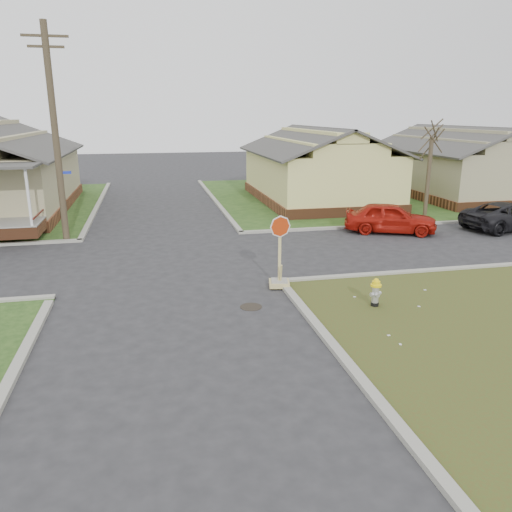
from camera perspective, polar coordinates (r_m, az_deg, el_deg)
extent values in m
plane|color=#262628|center=(14.83, -9.37, -5.74)|extent=(120.00, 120.00, 0.00)
cube|color=#224016|center=(39.33, 23.07, 6.82)|extent=(37.00, 19.00, 0.05)
cylinder|color=black|center=(14.61, -0.58, -5.83)|extent=(0.64, 0.64, 0.01)
cube|color=brown|center=(32.47, 6.93, 6.78)|extent=(7.20, 11.20, 0.60)
cube|color=#E6DE87|center=(32.26, 7.02, 9.59)|extent=(7.00, 11.00, 2.60)
cube|color=brown|center=(36.95, 21.87, 6.86)|extent=(7.20, 11.20, 0.60)
cube|color=tan|center=(36.76, 22.13, 9.32)|extent=(7.00, 11.00, 2.60)
cylinder|color=#3B3222|center=(23.00, -21.93, 12.54)|extent=(0.28, 0.28, 9.00)
cube|color=#3B3222|center=(23.18, -23.00, 22.17)|extent=(1.80, 0.10, 0.10)
cube|color=#3B3222|center=(23.13, -22.89, 21.19)|extent=(1.40, 0.10, 0.10)
cylinder|color=#3B3222|center=(28.23, 19.08, 8.45)|extent=(0.22, 0.22, 4.20)
cylinder|color=black|center=(14.97, 13.41, -5.35)|extent=(0.23, 0.23, 0.10)
cylinder|color=silver|center=(14.87, 13.48, -4.30)|extent=(0.20, 0.20, 0.48)
sphere|color=silver|center=(14.79, 13.54, -3.43)|extent=(0.20, 0.20, 0.20)
cylinder|color=yellow|center=(14.77, 13.55, -3.27)|extent=(0.31, 0.31, 0.06)
cylinder|color=yellow|center=(14.75, 13.57, -3.01)|extent=(0.23, 0.23, 0.10)
sphere|color=yellow|center=(14.73, 13.59, -2.78)|extent=(0.16, 0.16, 0.16)
cube|color=tan|center=(16.20, 2.67, -3.16)|extent=(0.65, 0.65, 0.16)
cube|color=gray|center=(16.16, 2.68, -2.83)|extent=(0.52, 0.52, 0.04)
cube|color=tan|center=(15.87, 2.72, 0.66)|extent=(0.09, 0.05, 2.19)
cylinder|color=#AD2D0B|center=(15.64, 2.80, 3.38)|extent=(0.58, 0.26, 0.62)
cylinder|color=silver|center=(15.65, 2.79, 3.39)|extent=(0.66, 0.29, 0.71)
imported|color=#A3150B|center=(24.32, 15.10, 4.25)|extent=(4.53, 3.22, 1.43)
imported|color=black|center=(27.15, 26.90, 4.11)|extent=(5.02, 2.98, 1.31)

